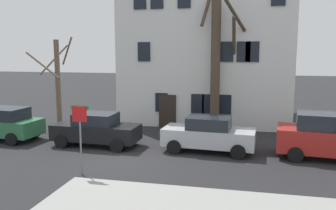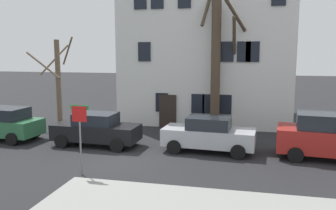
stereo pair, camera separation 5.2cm
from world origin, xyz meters
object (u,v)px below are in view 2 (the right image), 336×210
object	(u,v)px
car_green_wagon	(0,123)
street_sign_pole	(80,126)
tree_bare_near	(58,79)
tree_bare_mid	(217,62)
car_silver_sedan	(209,134)
bicycle_leaning	(103,124)
building_main	(209,33)
car_black_sedan	(96,129)

from	to	relation	value
car_green_wagon	street_sign_pole	bearing A→B (deg)	-31.64
car_green_wagon	tree_bare_near	bearing A→B (deg)	79.60
tree_bare_mid	tree_bare_near	bearing A→B (deg)	178.21
car_silver_sedan	bicycle_leaning	world-z (taller)	car_silver_sedan
building_main	car_green_wagon	distance (m)	14.84
car_black_sedan	tree_bare_near	bearing A→B (deg)	134.90
tree_bare_near	bicycle_leaning	world-z (taller)	tree_bare_near
tree_bare_near	tree_bare_mid	distance (m)	10.64
bicycle_leaning	tree_bare_near	bearing A→B (deg)	159.80
tree_bare_near	car_silver_sedan	distance (m)	11.83
building_main	car_green_wagon	world-z (taller)	building_main
car_green_wagon	bicycle_leaning	world-z (taller)	car_green_wagon
building_main	tree_bare_near	size ratio (longest dim) A/B	2.07
car_green_wagon	building_main	bearing A→B (deg)	41.36
tree_bare_near	car_green_wagon	xyz separation A→B (m)	(-0.88, -4.81, -2.09)
tree_bare_near	street_sign_pole	world-z (taller)	tree_bare_near
tree_bare_near	car_green_wagon	size ratio (longest dim) A/B	1.21
car_black_sedan	street_sign_pole	bearing A→B (deg)	-73.75
tree_bare_near	tree_bare_mid	world-z (taller)	tree_bare_mid
street_sign_pole	bicycle_leaning	xyz separation A→B (m)	(-2.34, 7.73, -1.58)
tree_bare_mid	car_black_sedan	xyz separation A→B (m)	(-5.71, -4.55, -3.33)
car_green_wagon	bicycle_leaning	distance (m)	5.80
tree_bare_mid	bicycle_leaning	xyz separation A→B (m)	(-6.81, -1.05, -3.81)
tree_bare_near	tree_bare_mid	size ratio (longest dim) A/B	0.69
building_main	bicycle_leaning	distance (m)	9.98
building_main	tree_bare_mid	size ratio (longest dim) A/B	1.42
tree_bare_mid	street_sign_pole	distance (m)	10.11
tree_bare_mid	car_black_sedan	size ratio (longest dim) A/B	1.88
tree_bare_near	street_sign_pole	xyz separation A→B (m)	(6.10, -9.11, -1.07)
tree_bare_near	street_sign_pole	distance (m)	11.02
street_sign_pole	car_black_sedan	bearing A→B (deg)	106.25
car_black_sedan	street_sign_pole	distance (m)	4.54
car_black_sedan	street_sign_pole	size ratio (longest dim) A/B	1.61
building_main	street_sign_pole	world-z (taller)	building_main
building_main	tree_bare_near	distance (m)	10.95
car_black_sedan	bicycle_leaning	world-z (taller)	car_black_sedan
tree_bare_near	tree_bare_mid	bearing A→B (deg)	-1.79
car_green_wagon	street_sign_pole	size ratio (longest dim) A/B	1.72
car_green_wagon	street_sign_pole	xyz separation A→B (m)	(6.98, -4.30, 1.02)
car_silver_sedan	street_sign_pole	world-z (taller)	street_sign_pole
building_main	car_black_sedan	size ratio (longest dim) A/B	2.67
car_black_sedan	bicycle_leaning	bearing A→B (deg)	107.53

